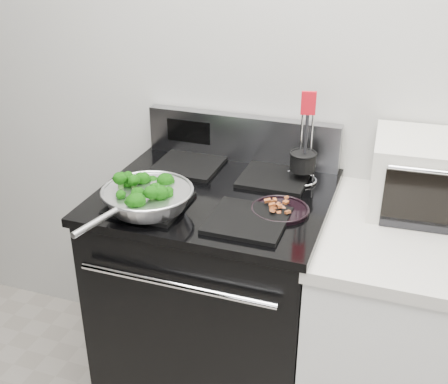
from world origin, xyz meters
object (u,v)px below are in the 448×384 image
at_px(gas_range, 216,299).
at_px(toaster_oven, 439,177).
at_px(skillet, 147,197).
at_px(bacon_plate, 280,207).
at_px(utensil_holder, 303,166).

height_order(gas_range, toaster_oven, toaster_oven).
relative_size(skillet, bacon_plate, 2.46).
bearing_deg(gas_range, utensil_holder, 33.53).
xyz_separation_m(gas_range, skillet, (-0.16, -0.21, 0.51)).
distance_m(utensil_holder, toaster_oven, 0.46).
distance_m(skillet, bacon_plate, 0.43).
height_order(skillet, toaster_oven, toaster_oven).
bearing_deg(utensil_holder, gas_range, -159.84).
relative_size(gas_range, skillet, 2.41).
relative_size(skillet, toaster_oven, 1.05).
bearing_deg(skillet, bacon_plate, 31.54).
height_order(bacon_plate, toaster_oven, toaster_oven).
height_order(gas_range, skillet, gas_range).
bearing_deg(toaster_oven, skillet, -159.98).
xyz_separation_m(skillet, bacon_plate, (0.41, 0.14, -0.03)).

